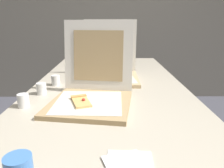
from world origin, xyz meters
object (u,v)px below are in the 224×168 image
object	(u,v)px
cup_white_near_center	(41,89)
cup_white_near_left	(23,101)
cup_white_mid	(56,80)
napkin_pile	(128,164)
table	(109,93)
pizza_box_middle	(110,71)
pizza_box_front	(92,92)
cup_white_far	(80,69)

from	to	relation	value
cup_white_near_center	cup_white_near_left	xyz separation A→B (m)	(-0.03, -0.19, 0.00)
cup_white_mid	napkin_pile	distance (m)	0.91
table	pizza_box_middle	distance (m)	0.21
table	cup_white_near_left	xyz separation A→B (m)	(-0.41, -0.34, 0.08)
table	pizza_box_front	distance (m)	0.31
cup_white_mid	cup_white_near_left	size ratio (longest dim) A/B	1.00
pizza_box_middle	napkin_pile	world-z (taller)	pizza_box_middle
cup_white_near_center	cup_white_far	xyz separation A→B (m)	(0.15, 0.52, 0.00)
table	pizza_box_middle	xyz separation A→B (m)	(0.01, 0.18, 0.10)
pizza_box_middle	cup_white_far	distance (m)	0.30
cup_white_mid	napkin_pile	world-z (taller)	cup_white_mid
napkin_pile	cup_white_near_center	bearing A→B (deg)	124.79
pizza_box_middle	cup_white_mid	bearing A→B (deg)	-154.79
cup_white_near_center	pizza_box_middle	bearing A→B (deg)	40.77
cup_white_far	napkin_pile	bearing A→B (deg)	-75.63
pizza_box_front	pizza_box_middle	world-z (taller)	pizza_box_middle
pizza_box_middle	napkin_pile	xyz separation A→B (m)	(0.05, -0.97, -0.06)
pizza_box_front	cup_white_near_left	distance (m)	0.33
pizza_box_front	cup_white_near_left	size ratio (longest dim) A/B	7.53
cup_white_mid	cup_white_near_left	world-z (taller)	same
table	napkin_pile	distance (m)	0.79
pizza_box_front	cup_white_mid	size ratio (longest dim) A/B	7.53
pizza_box_front	cup_white_near_center	xyz separation A→B (m)	(-0.30, 0.13, -0.03)
cup_white_near_center	cup_white_mid	xyz separation A→B (m)	(0.04, 0.18, 0.00)
table	cup_white_far	distance (m)	0.44
table	napkin_pile	size ratio (longest dim) A/B	13.02
pizza_box_front	cup_white_mid	xyz separation A→B (m)	(-0.26, 0.31, -0.03)
cup_white_near_center	cup_white_mid	distance (m)	0.18
pizza_box_middle	cup_white_near_left	distance (m)	0.67
pizza_box_front	cup_white_near_center	bearing A→B (deg)	164.29
cup_white_near_center	cup_white_far	world-z (taller)	same
pizza_box_front	cup_white_far	distance (m)	0.67
pizza_box_middle	cup_white_near_center	world-z (taller)	pizza_box_middle
napkin_pile	pizza_box_middle	bearing A→B (deg)	93.21
table	pizza_box_front	world-z (taller)	pizza_box_front
cup_white_near_left	napkin_pile	xyz separation A→B (m)	(0.47, -0.45, -0.03)
table	pizza_box_front	size ratio (longest dim) A/B	4.26
cup_white_far	cup_white_mid	xyz separation A→B (m)	(-0.11, -0.34, 0.00)
cup_white_near_center	cup_white_near_left	bearing A→B (deg)	-99.19
pizza_box_middle	cup_white_near_center	xyz separation A→B (m)	(-0.39, -0.34, -0.03)
pizza_box_front	cup_white_far	size ratio (longest dim) A/B	7.53
cup_white_far	table	bearing A→B (deg)	-57.54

